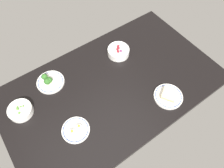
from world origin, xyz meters
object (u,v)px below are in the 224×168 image
Objects in this scene: plate_eggs at (76,130)px; plate_sandwich at (168,96)px; bowl_peas at (20,110)px; plate_broccoli at (50,81)px; bowl_berries at (118,51)px.

plate_sandwich is at bearing -14.05° from plate_eggs.
plate_sandwich is (62.37, -15.60, 0.51)cm from plate_eggs.
plate_broccoli reaches higher than bowl_peas.
plate_broccoli reaches higher than plate_sandwich.
plate_eggs is at bearing -94.05° from plate_broccoli.
plate_broccoli is at bearing 85.95° from plate_eggs.
plate_eggs is 64.29cm from plate_sandwich.
bowl_peas is 0.79× the size of plate_sandwich.
plate_sandwich is at bearing -84.73° from bowl_berries.
plate_broccoli is at bearing 173.56° from bowl_berries.
plate_broccoli is 40.78cm from plate_eggs.
bowl_berries is at bearing 30.83° from plate_eggs.
bowl_berries is 55.22cm from plate_broccoli.
bowl_peas is at bearing -177.33° from bowl_berries.
plate_sandwich is (59.49, -56.26, -0.58)cm from plate_broccoli.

